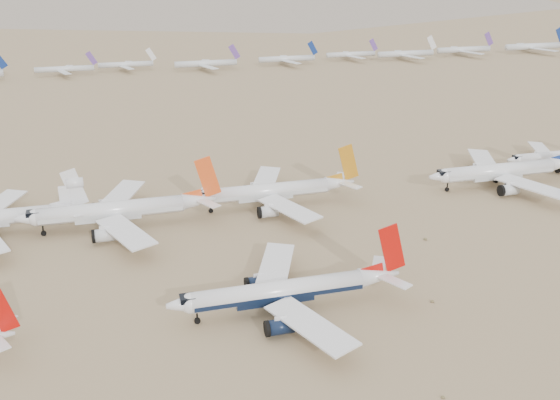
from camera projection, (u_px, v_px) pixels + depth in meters
name	position (u px, v px, depth m)	size (l,w,h in m)	color
ground	(331.00, 322.00, 130.17)	(7000.00, 7000.00, 0.00)	olive
main_airliner	(289.00, 290.00, 132.82)	(50.04, 48.88, 17.66)	white
row2_navy_widebody	(505.00, 171.00, 204.23)	(52.54, 51.38, 18.69)	white
row2_gold_tail	(275.00, 191.00, 187.68)	(49.94, 48.85, 17.78)	white
row2_orange_tail	(120.00, 210.00, 172.95)	(52.92, 51.77, 18.88)	white
row2_blue_far	(558.00, 156.00, 222.91)	(40.05, 39.16, 14.23)	white
distant_storage_row	(221.00, 61.00, 411.73)	(581.30, 57.89, 16.21)	silver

